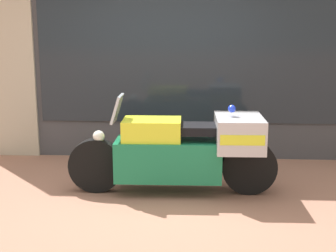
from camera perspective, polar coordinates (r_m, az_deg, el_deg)
ground_plane at (r=5.41m, az=-1.18°, el=-8.97°), size 60.00×60.00×0.00m
shop_building at (r=7.09m, az=-3.19°, el=10.08°), size 5.80×0.55×3.39m
window_display at (r=7.22m, az=3.17°, el=0.00°), size 4.44×0.30×1.81m
paramedic_motorcycle at (r=5.48m, az=2.21°, el=-2.76°), size 2.46×0.77×1.17m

